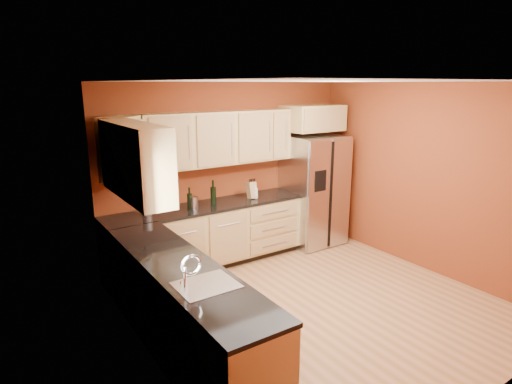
# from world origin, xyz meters

# --- Properties ---
(floor) EXTENTS (4.00, 4.00, 0.00)m
(floor) POSITION_xyz_m (0.00, 0.00, 0.00)
(floor) COLOR olive
(floor) RESTS_ON ground
(ceiling) EXTENTS (4.00, 4.00, 0.00)m
(ceiling) POSITION_xyz_m (0.00, 0.00, 2.60)
(ceiling) COLOR silver
(ceiling) RESTS_ON wall_back
(wall_back) EXTENTS (4.00, 0.04, 2.60)m
(wall_back) POSITION_xyz_m (0.00, 2.00, 1.30)
(wall_back) COLOR maroon
(wall_back) RESTS_ON floor
(wall_front) EXTENTS (4.00, 0.04, 2.60)m
(wall_front) POSITION_xyz_m (0.00, -2.00, 1.30)
(wall_front) COLOR maroon
(wall_front) RESTS_ON floor
(wall_left) EXTENTS (0.04, 4.00, 2.60)m
(wall_left) POSITION_xyz_m (-2.00, 0.00, 1.30)
(wall_left) COLOR maroon
(wall_left) RESTS_ON floor
(wall_right) EXTENTS (0.04, 4.00, 2.60)m
(wall_right) POSITION_xyz_m (2.00, 0.00, 1.30)
(wall_right) COLOR maroon
(wall_right) RESTS_ON floor
(base_cabinets_back) EXTENTS (2.90, 0.60, 0.88)m
(base_cabinets_back) POSITION_xyz_m (-0.55, 1.70, 0.44)
(base_cabinets_back) COLOR tan
(base_cabinets_back) RESTS_ON floor
(base_cabinets_left) EXTENTS (0.60, 2.80, 0.88)m
(base_cabinets_left) POSITION_xyz_m (-1.70, 0.00, 0.44)
(base_cabinets_left) COLOR tan
(base_cabinets_left) RESTS_ON floor
(countertop_back) EXTENTS (2.90, 0.62, 0.04)m
(countertop_back) POSITION_xyz_m (-0.55, 1.69, 0.90)
(countertop_back) COLOR black
(countertop_back) RESTS_ON base_cabinets_back
(countertop_left) EXTENTS (0.62, 2.80, 0.04)m
(countertop_left) POSITION_xyz_m (-1.69, 0.00, 0.90)
(countertop_left) COLOR black
(countertop_left) RESTS_ON base_cabinets_left
(upper_cabinets_back) EXTENTS (2.30, 0.33, 0.75)m
(upper_cabinets_back) POSITION_xyz_m (-0.25, 1.83, 1.83)
(upper_cabinets_back) COLOR tan
(upper_cabinets_back) RESTS_ON wall_back
(upper_cabinets_left) EXTENTS (0.33, 1.35, 0.75)m
(upper_cabinets_left) POSITION_xyz_m (-1.83, 0.72, 1.83)
(upper_cabinets_left) COLOR tan
(upper_cabinets_left) RESTS_ON wall_left
(corner_upper_cabinet) EXTENTS (0.67, 0.67, 0.75)m
(corner_upper_cabinet) POSITION_xyz_m (-1.67, 1.67, 1.83)
(corner_upper_cabinet) COLOR tan
(corner_upper_cabinet) RESTS_ON wall_back
(over_fridge_cabinet) EXTENTS (0.92, 0.60, 0.40)m
(over_fridge_cabinet) POSITION_xyz_m (1.35, 1.70, 2.05)
(over_fridge_cabinet) COLOR tan
(over_fridge_cabinet) RESTS_ON wall_back
(refrigerator) EXTENTS (0.90, 0.75, 1.78)m
(refrigerator) POSITION_xyz_m (1.35, 1.62, 0.89)
(refrigerator) COLOR #B8B8BD
(refrigerator) RESTS_ON floor
(window) EXTENTS (0.03, 0.90, 1.00)m
(window) POSITION_xyz_m (-1.98, -0.50, 1.55)
(window) COLOR white
(window) RESTS_ON wall_left
(sink_faucet) EXTENTS (0.50, 0.42, 0.30)m
(sink_faucet) POSITION_xyz_m (-1.69, -0.50, 1.07)
(sink_faucet) COLOR white
(sink_faucet) RESTS_ON countertop_left
(canister_left) EXTENTS (0.15, 0.15, 0.20)m
(canister_left) POSITION_xyz_m (-1.41, 1.71, 1.02)
(canister_left) COLOR #B8B8BD
(canister_left) RESTS_ON countertop_back
(canister_right) EXTENTS (0.12, 0.12, 0.18)m
(canister_right) POSITION_xyz_m (-0.78, 1.61, 1.01)
(canister_right) COLOR #B8B8BD
(canister_right) RESTS_ON countertop_back
(wine_bottle_a) EXTENTS (0.07, 0.07, 0.30)m
(wine_bottle_a) POSITION_xyz_m (-0.83, 1.64, 1.07)
(wine_bottle_a) COLOR black
(wine_bottle_a) RESTS_ON countertop_back
(wine_bottle_b) EXTENTS (0.10, 0.10, 0.36)m
(wine_bottle_b) POSITION_xyz_m (-0.47, 1.65, 1.10)
(wine_bottle_b) COLOR black
(wine_bottle_b) RESTS_ON countertop_back
(knife_block) EXTENTS (0.13, 0.11, 0.24)m
(knife_block) POSITION_xyz_m (0.19, 1.67, 1.04)
(knife_block) COLOR tan
(knife_block) RESTS_ON countertop_back
(soap_dispenser) EXTENTS (0.08, 0.08, 0.19)m
(soap_dispenser) POSITION_xyz_m (0.23, 1.63, 1.01)
(soap_dispenser) COLOR silver
(soap_dispenser) RESTS_ON countertop_back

